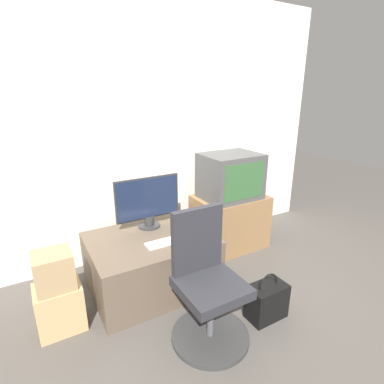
# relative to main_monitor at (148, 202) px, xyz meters

# --- Properties ---
(ground_plane) EXTENTS (12.00, 12.00, 0.00)m
(ground_plane) POSITION_rel_main_monitor_xyz_m (0.14, -0.87, -0.72)
(ground_plane) COLOR #4C4742
(wall_back) EXTENTS (4.40, 0.05, 2.60)m
(wall_back) POSITION_rel_main_monitor_xyz_m (0.14, 0.45, 0.58)
(wall_back) COLOR silver
(wall_back) RESTS_ON ground_plane
(desk) EXTENTS (1.02, 0.80, 0.48)m
(desk) POSITION_rel_main_monitor_xyz_m (-0.08, -0.21, -0.48)
(desk) COLOR brown
(desk) RESTS_ON ground_plane
(side_stand) EXTENTS (0.75, 0.53, 0.59)m
(side_stand) POSITION_rel_main_monitor_xyz_m (0.96, 0.05, -0.43)
(side_stand) COLOR olive
(side_stand) RESTS_ON ground_plane
(main_monitor) EXTENTS (0.60, 0.20, 0.47)m
(main_monitor) POSITION_rel_main_monitor_xyz_m (0.00, 0.00, 0.00)
(main_monitor) COLOR #2D2D2D
(main_monitor) RESTS_ON desk
(keyboard) EXTENTS (0.35, 0.12, 0.01)m
(keyboard) POSITION_rel_main_monitor_xyz_m (0.01, -0.36, -0.23)
(keyboard) COLOR white
(keyboard) RESTS_ON desk
(mouse) EXTENTS (0.07, 0.04, 0.04)m
(mouse) POSITION_rel_main_monitor_xyz_m (0.25, -0.35, -0.22)
(mouse) COLOR silver
(mouse) RESTS_ON desk
(crt_tv) EXTENTS (0.59, 0.47, 0.47)m
(crt_tv) POSITION_rel_main_monitor_xyz_m (0.94, 0.03, 0.10)
(crt_tv) COLOR #474747
(crt_tv) RESTS_ON side_stand
(office_chair) EXTENTS (0.55, 0.55, 0.93)m
(office_chair) POSITION_rel_main_monitor_xyz_m (0.04, -0.93, -0.35)
(office_chair) COLOR #333333
(office_chair) RESTS_ON ground_plane
(cardboard_box_lower) EXTENTS (0.32, 0.26, 0.35)m
(cardboard_box_lower) POSITION_rel_main_monitor_xyz_m (-0.85, -0.35, -0.54)
(cardboard_box_lower) COLOR tan
(cardboard_box_lower) RESTS_ON ground_plane
(cardboard_box_upper) EXTENTS (0.25, 0.24, 0.26)m
(cardboard_box_upper) POSITION_rel_main_monitor_xyz_m (-0.85, -0.35, -0.23)
(cardboard_box_upper) COLOR #A3845B
(cardboard_box_upper) RESTS_ON cardboard_box_lower
(handbag) EXTENTS (0.30, 0.18, 0.38)m
(handbag) POSITION_rel_main_monitor_xyz_m (0.53, -1.02, -0.58)
(handbag) COLOR black
(handbag) RESTS_ON ground_plane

